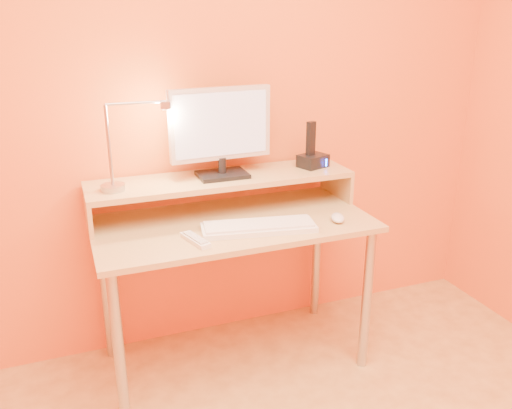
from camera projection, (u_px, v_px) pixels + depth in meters
name	position (u px, v px, depth m)	size (l,w,h in m)	color
wall_back	(209.00, 89.00, 2.40)	(3.00, 0.04, 2.50)	orange
desk_leg_fl	(119.00, 352.00, 2.02)	(0.04, 0.04, 0.69)	#B0B0B6
desk_leg_fr	(367.00, 300.00, 2.39)	(0.04, 0.04, 0.69)	#B0B0B6
desk_leg_bl	(106.00, 292.00, 2.46)	(0.04, 0.04, 0.69)	#B0B0B6
desk_leg_br	(316.00, 256.00, 2.83)	(0.04, 0.04, 0.69)	#B0B0B6
desk_lower	(233.00, 224.00, 2.30)	(1.20, 0.60, 0.03)	tan
shelf_riser_left	(88.00, 212.00, 2.21)	(0.02, 0.30, 0.14)	tan
shelf_riser_right	(336.00, 182.00, 2.61)	(0.02, 0.30, 0.14)	tan
desk_shelf	(222.00, 179.00, 2.38)	(1.20, 0.30, 0.03)	tan
monitor_foot	(222.00, 175.00, 2.37)	(0.22, 0.16, 0.02)	black
monitor_neck	(222.00, 165.00, 2.36)	(0.04, 0.04, 0.07)	black
monitor_panel	(220.00, 124.00, 2.31)	(0.46, 0.04, 0.32)	silver
monitor_back	(219.00, 123.00, 2.33)	(0.42, 0.01, 0.27)	black
monitor_screen	(222.00, 125.00, 2.29)	(0.42, 0.00, 0.27)	silver
lamp_base	(113.00, 187.00, 2.19)	(0.10, 0.10, 0.03)	#B0B0B6
lamp_post	(109.00, 146.00, 2.13)	(0.01, 0.01, 0.33)	#B0B0B6
lamp_arm	(136.00, 103.00, 2.11)	(0.01, 0.01, 0.24)	#B0B0B6
lamp_head	(166.00, 105.00, 2.15)	(0.04, 0.04, 0.03)	#B0B0B6
lamp_bulb	(166.00, 109.00, 2.16)	(0.03, 0.03, 0.00)	#FFEAC6
phone_dock	(313.00, 161.00, 2.52)	(0.13, 0.10, 0.06)	black
phone_handset	(311.00, 138.00, 2.48)	(0.04, 0.03, 0.16)	black
phone_led	(326.00, 163.00, 2.49)	(0.01, 0.00, 0.04)	#1A6CFF
keyboard	(259.00, 228.00, 2.20)	(0.48, 0.15, 0.02)	white
mouse	(338.00, 218.00, 2.29)	(0.06, 0.10, 0.03)	silver
remote_control	(195.00, 240.00, 2.08)	(0.05, 0.17, 0.02)	white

